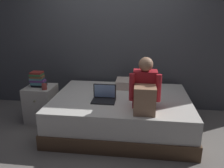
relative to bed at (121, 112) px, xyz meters
name	(u,v)px	position (x,y,z in m)	size (l,w,h in m)	color
ground_plane	(105,137)	(-0.20, -0.30, -0.25)	(8.00, 8.00, 0.00)	gray
wall_back	(115,33)	(-0.20, 0.90, 1.10)	(5.60, 0.10, 2.70)	#4C4F54
bed	(121,112)	(0.00, 0.00, 0.00)	(2.00, 1.50, 0.50)	brown
nightstand	(41,103)	(-1.30, 0.12, 0.03)	(0.44, 0.46, 0.56)	beige
person_sitting	(145,90)	(0.33, -0.40, 0.50)	(0.39, 0.44, 0.66)	#B21E28
laptop	(104,97)	(-0.23, -0.19, 0.31)	(0.32, 0.23, 0.22)	black
pillow	(133,84)	(0.16, 0.45, 0.32)	(0.56, 0.36, 0.13)	beige
book_stack	(38,79)	(-1.33, 0.13, 0.43)	(0.23, 0.17, 0.23)	black
mug	(44,87)	(-1.17, 0.00, 0.36)	(0.08, 0.08, 0.09)	#933833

